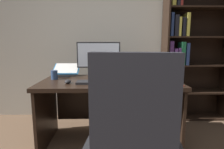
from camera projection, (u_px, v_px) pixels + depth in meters
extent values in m
cube|color=beige|center=(107.00, 38.00, 2.93)|extent=(5.01, 0.12, 2.50)
cube|color=black|center=(110.00, 82.00, 2.08)|extent=(1.52, 0.79, 0.04)
cube|color=black|center=(47.00, 114.00, 2.12)|extent=(0.03, 0.73, 0.71)
cube|color=black|center=(171.00, 113.00, 2.16)|extent=(0.03, 0.73, 0.71)
cube|color=black|center=(109.00, 101.00, 2.50)|extent=(1.40, 0.03, 0.50)
cube|color=black|center=(165.00, 51.00, 2.75)|extent=(0.02, 0.31, 2.09)
cube|color=black|center=(192.00, 51.00, 2.91)|extent=(1.00, 0.01, 2.09)
cube|color=black|center=(192.00, 117.00, 2.93)|extent=(0.95, 0.29, 0.02)
cube|color=navy|center=(167.00, 109.00, 2.84)|extent=(0.05, 0.18, 0.28)
cube|color=maroon|center=(171.00, 107.00, 2.84)|extent=(0.05, 0.18, 0.35)
cube|color=#512D66|center=(174.00, 108.00, 2.87)|extent=(0.06, 0.23, 0.29)
cube|color=olive|center=(178.00, 110.00, 2.87)|extent=(0.04, 0.22, 0.24)
cube|color=black|center=(194.00, 91.00, 2.87)|extent=(0.95, 0.29, 0.02)
cube|color=#512D66|center=(168.00, 83.00, 2.77)|extent=(0.06, 0.18, 0.28)
cube|color=#195633|center=(171.00, 83.00, 2.80)|extent=(0.03, 0.23, 0.26)
cube|color=#195633|center=(175.00, 82.00, 2.79)|extent=(0.04, 0.20, 0.30)
cube|color=black|center=(196.00, 65.00, 2.80)|extent=(0.95, 0.29, 0.02)
cube|color=#512D66|center=(169.00, 53.00, 2.73)|extent=(0.05, 0.24, 0.35)
cube|color=#512D66|center=(174.00, 57.00, 2.74)|extent=(0.05, 0.23, 0.24)
cube|color=#512D66|center=(178.00, 56.00, 2.72)|extent=(0.03, 0.19, 0.25)
cube|color=#195633|center=(181.00, 53.00, 2.71)|extent=(0.06, 0.19, 0.34)
cube|color=navy|center=(185.00, 54.00, 2.72)|extent=(0.04, 0.20, 0.32)
cube|color=black|center=(198.00, 37.00, 2.73)|extent=(0.95, 0.29, 0.02)
cube|color=navy|center=(170.00, 25.00, 2.65)|extent=(0.04, 0.20, 0.32)
cube|color=black|center=(174.00, 26.00, 2.66)|extent=(0.06, 0.21, 0.29)
cube|color=gold|center=(177.00, 27.00, 2.67)|extent=(0.03, 0.24, 0.26)
cube|color=black|center=(182.00, 27.00, 2.66)|extent=(0.04, 0.20, 0.26)
cube|color=gold|center=(186.00, 25.00, 2.66)|extent=(0.04, 0.22, 0.32)
cube|color=black|center=(200.00, 8.00, 2.66)|extent=(0.95, 0.29, 0.02)
cube|color=black|center=(134.00, 116.00, 1.00)|extent=(0.48, 0.17, 0.69)
cube|color=#232326|center=(92.00, 138.00, 1.27)|extent=(0.11, 0.39, 0.04)
cube|color=#232326|center=(176.00, 143.00, 1.21)|extent=(0.11, 0.39, 0.04)
cube|color=#232326|center=(99.00, 75.00, 2.33)|extent=(0.22, 0.16, 0.02)
cylinder|color=#232326|center=(99.00, 71.00, 2.32)|extent=(0.04, 0.04, 0.09)
cube|color=#232326|center=(99.00, 55.00, 2.30)|extent=(0.54, 0.02, 0.32)
cube|color=silver|center=(99.00, 55.00, 2.28)|extent=(0.51, 0.00, 0.29)
cube|color=#232326|center=(131.00, 76.00, 2.30)|extent=(0.35, 0.26, 0.02)
cube|color=#2D2D30|center=(131.00, 75.00, 2.28)|extent=(0.30, 0.14, 0.00)
cube|color=#232326|center=(129.00, 64.00, 2.45)|extent=(0.35, 0.09, 0.24)
cube|color=silver|center=(129.00, 64.00, 2.45)|extent=(0.32, 0.08, 0.21)
cube|color=#232326|center=(97.00, 82.00, 1.91)|extent=(0.42, 0.15, 0.02)
ellipsoid|color=#232326|center=(68.00, 82.00, 1.90)|extent=(0.06, 0.10, 0.04)
cube|color=#232326|center=(65.00, 76.00, 2.30)|extent=(0.14, 0.12, 0.01)
cube|color=#232326|center=(64.00, 76.00, 2.25)|extent=(0.30, 0.01, 0.01)
cube|color=#2D84C6|center=(67.00, 69.00, 2.40)|extent=(0.33, 0.24, 0.12)
cube|color=silver|center=(66.00, 68.00, 2.40)|extent=(0.30, 0.22, 0.11)
cube|color=#DB422D|center=(143.00, 84.00, 1.85)|extent=(0.29, 0.35, 0.01)
cube|color=#DB422D|center=(165.00, 83.00, 1.90)|extent=(0.29, 0.35, 0.01)
cube|color=silver|center=(143.00, 83.00, 1.85)|extent=(0.27, 0.33, 0.02)
cube|color=silver|center=(165.00, 82.00, 1.90)|extent=(0.27, 0.33, 0.02)
cylinder|color=#B7B7BC|center=(154.00, 83.00, 1.87)|extent=(0.07, 0.28, 0.02)
cube|color=silver|center=(126.00, 79.00, 2.12)|extent=(0.18, 0.23, 0.01)
cylinder|color=black|center=(128.00, 78.00, 2.12)|extent=(0.14, 0.02, 0.01)
cylinder|color=#334C7A|center=(54.00, 75.00, 2.12)|extent=(0.08, 0.08, 0.10)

